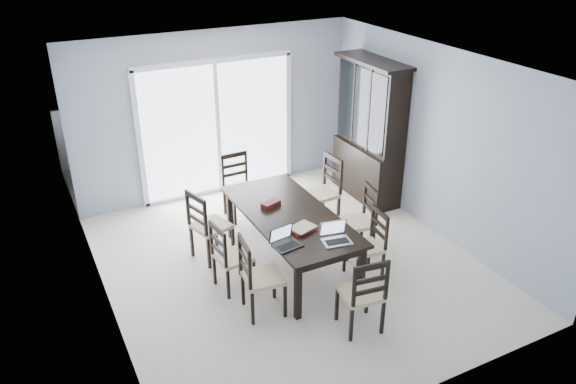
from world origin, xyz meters
The scene contains 24 objects.
floor centered at (0.00, 0.00, 0.00)m, with size 5.00×5.00×0.00m, color silver.
ceiling centered at (0.00, 0.00, 2.60)m, with size 5.00×5.00×0.00m, color white.
back_wall centered at (0.00, 2.50, 1.30)m, with size 4.50×0.02×2.60m, color #96A2B4.
wall_left centered at (-2.25, 0.00, 1.30)m, with size 0.02×5.00×2.60m, color #96A2B4.
wall_right centered at (2.25, 0.00, 1.30)m, with size 0.02×5.00×2.60m, color #96A2B4.
balcony centered at (0.00, 3.50, -0.05)m, with size 4.50×2.00×0.10m, color gray.
railing centered at (0.00, 4.50, 0.55)m, with size 4.50×0.06×1.10m, color #99999E.
dining_table centered at (0.00, 0.00, 0.67)m, with size 1.00×2.20×0.75m.
china_hutch centered at (2.02, 1.25, 1.07)m, with size 0.50×1.38×2.20m.
sliding_door centered at (0.00, 2.48, 1.09)m, with size 2.52×0.05×2.18m.
chair_left_near centered at (-0.80, -0.69, 0.59)m, with size 0.48×0.47×1.12m.
chair_left_mid centered at (-0.91, -0.13, 0.55)m, with size 0.44×0.43×1.04m.
chair_left_far centered at (-0.92, 0.61, 0.60)m, with size 0.54×0.53×1.14m.
chair_right_near centered at (0.79, -0.65, 0.55)m, with size 0.44×0.43×1.03m.
chair_right_mid centered at (1.01, -0.13, 0.57)m, with size 0.48×0.47×1.08m.
chair_right_far centered at (0.97, 0.77, 0.63)m, with size 0.49×0.48×1.19m.
chair_end_near centered at (0.10, -1.53, 0.58)m, with size 0.46×0.47×1.09m.
chair_end_far centered at (-0.06, 1.58, 0.59)m, with size 0.43×0.44×1.11m.
laptop_dark centered at (-0.38, -0.67, 0.80)m, with size 0.34×0.26×0.21m.
laptop_silver centered at (0.16, -0.85, 0.80)m, with size 0.36×0.28×0.22m.
book_stack centered at (-0.06, -0.43, 0.77)m, with size 0.35×0.30×0.05m.
cell_phone centered at (0.09, -0.84, 0.76)m, with size 0.10×0.04×0.01m, color black.
game_box centered at (-0.12, 0.29, 0.78)m, with size 0.25×0.12×0.06m, color #440E0D.
hot_tub centered at (-0.72, 3.37, 0.43)m, with size 1.81×1.66×0.85m.
Camera 1 is at (-2.82, -5.44, 4.09)m, focal length 35.00 mm.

